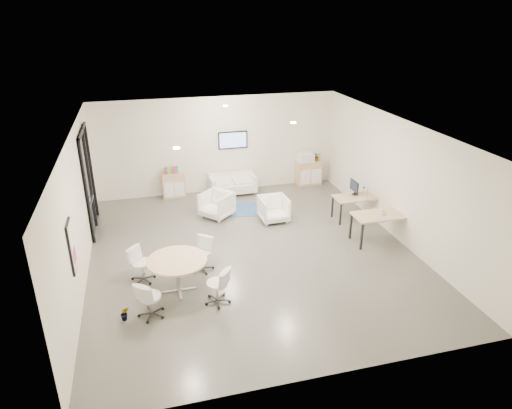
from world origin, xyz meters
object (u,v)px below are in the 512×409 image
object	(u,v)px
armchair_right	(274,208)
desk_front	(381,217)
armchair_left	(217,203)
sideboard_right	(309,173)
sideboard_left	(174,185)
loveseat	(232,184)
round_table	(177,263)
desk_rear	(357,199)

from	to	relation	value
armchair_right	desk_front	size ratio (longest dim) A/B	0.54
armchair_left	armchair_right	xyz separation A→B (m)	(1.56, -0.71, -0.02)
sideboard_right	armchair_left	distance (m)	4.11
sideboard_left	desk_front	distance (m)	6.79
sideboard_right	loveseat	world-z (taller)	sideboard_right
loveseat	desk_front	bearing A→B (deg)	-56.67
armchair_right	round_table	bearing A→B (deg)	-137.83
loveseat	desk_rear	size ratio (longest dim) A/B	1.14
armchair_left	round_table	xyz separation A→B (m)	(-1.52, -3.67, 0.29)
armchair_right	desk_rear	bearing A→B (deg)	-13.24
sideboard_left	sideboard_right	xyz separation A→B (m)	(4.74, -0.02, 0.02)
armchair_left	desk_rear	bearing A→B (deg)	31.55
armchair_left	desk_rear	size ratio (longest dim) A/B	0.62
armchair_right	round_table	xyz separation A→B (m)	(-3.08, -2.97, 0.30)
sideboard_left	sideboard_right	size ratio (longest dim) A/B	0.96
desk_rear	desk_front	world-z (taller)	desk_front
armchair_left	desk_front	size ratio (longest dim) A/B	0.56
sideboard_right	loveseat	xyz separation A→B (m)	(-2.80, -0.15, -0.12)
desk_rear	loveseat	bearing A→B (deg)	136.38
armchair_left	armchair_right	distance (m)	1.72
armchair_right	desk_front	world-z (taller)	armchair_right
desk_front	sideboard_left	bearing A→B (deg)	138.16
sideboard_left	loveseat	xyz separation A→B (m)	(1.94, -0.17, -0.10)
armchair_right	loveseat	bearing A→B (deg)	104.64
armchair_left	desk_front	distance (m)	4.76
armchair_right	armchair_left	bearing A→B (deg)	153.87
loveseat	round_table	distance (m)	5.91
loveseat	desk_rear	distance (m)	4.29
sideboard_right	round_table	world-z (taller)	sideboard_right
desk_front	round_table	xyz separation A→B (m)	(-5.46, -1.03, 0.01)
sideboard_left	sideboard_right	bearing A→B (deg)	-0.21
loveseat	desk_rear	xyz separation A→B (m)	(3.12, -2.93, 0.33)
sideboard_right	armchair_right	xyz separation A→B (m)	(-2.08, -2.59, -0.02)
round_table	armchair_left	bearing A→B (deg)	67.59
armchair_left	armchair_right	size ratio (longest dim) A/B	1.04
desk_front	round_table	world-z (taller)	round_table
sideboard_right	armchair_right	world-z (taller)	sideboard_right
sideboard_right	loveseat	bearing A→B (deg)	-176.86
desk_rear	round_table	distance (m)	6.01
sideboard_right	round_table	size ratio (longest dim) A/B	0.66
armchair_left	round_table	distance (m)	3.98
armchair_left	desk_rear	distance (m)	4.15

